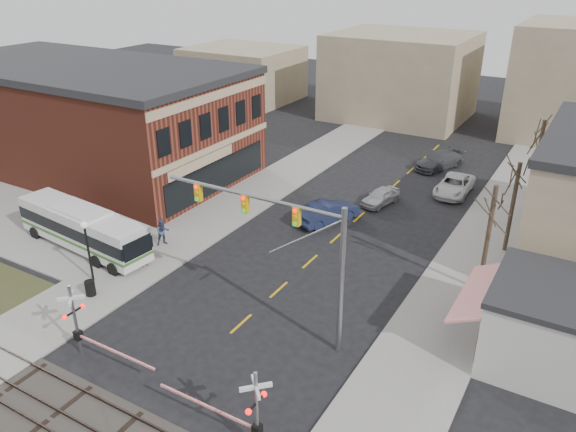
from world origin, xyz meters
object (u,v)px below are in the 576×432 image
(rr_crossing_east, at_px, (248,409))
(car_d, at_px, (439,160))
(car_b, at_px, (328,212))
(traffic_signal_mast, at_px, (290,237))
(pedestrian_far, at_px, (163,232))
(pedestrian_near, at_px, (143,253))
(car_c, at_px, (454,185))
(rr_crossing_west, at_px, (81,323))
(transit_bus, at_px, (83,228))
(car_a, at_px, (381,196))
(street_lamp, at_px, (86,238))
(trash_bin, at_px, (90,288))

(rr_crossing_east, bearing_deg, car_d, 94.75)
(car_b, bearing_deg, traffic_signal_mast, 131.99)
(car_d, height_order, pedestrian_far, pedestrian_far)
(pedestrian_near, bearing_deg, car_c, -14.41)
(car_b, xyz_separation_m, car_d, (3.77, 15.91, -0.05))
(rr_crossing_west, relative_size, car_c, 1.04)
(transit_bus, distance_m, car_b, 17.46)
(traffic_signal_mast, height_order, car_a, traffic_signal_mast)
(street_lamp, xyz_separation_m, trash_bin, (1.23, -1.26, -2.42))
(trash_bin, relative_size, pedestrian_near, 0.49)
(car_d, bearing_deg, street_lamp, -88.07)
(rr_crossing_west, relative_size, pedestrian_far, 2.91)
(pedestrian_near, bearing_deg, rr_crossing_west, -138.22)
(rr_crossing_west, xyz_separation_m, street_lamp, (-5.24, 5.16, 1.04))
(traffic_signal_mast, bearing_deg, car_a, 97.03)
(rr_crossing_west, xyz_separation_m, car_b, (3.48, 20.14, -1.13))
(pedestrian_far, bearing_deg, car_d, 10.69)
(rr_crossing_west, distance_m, street_lamp, 7.43)
(trash_bin, relative_size, car_c, 0.17)
(street_lamp, height_order, trash_bin, street_lamp)
(traffic_signal_mast, height_order, trash_bin, traffic_signal_mast)
(car_a, bearing_deg, rr_crossing_west, -89.75)
(car_c, distance_m, car_d, 6.25)
(rr_crossing_east, height_order, pedestrian_far, rr_crossing_east)
(transit_bus, distance_m, rr_crossing_west, 11.94)
(transit_bus, relative_size, trash_bin, 12.22)
(car_a, height_order, pedestrian_far, pedestrian_far)
(traffic_signal_mast, xyz_separation_m, pedestrian_near, (-11.60, 1.22, -4.69))
(rr_crossing_west, bearing_deg, car_a, 77.43)
(trash_bin, bearing_deg, rr_crossing_west, -44.19)
(rr_crossing_east, distance_m, pedestrian_near, 16.47)
(car_a, bearing_deg, street_lamp, -105.54)
(transit_bus, height_order, car_b, transit_bus)
(transit_bus, height_order, car_a, transit_bus)
(car_b, bearing_deg, car_d, -79.84)
(pedestrian_near, bearing_deg, car_b, -13.33)
(pedestrian_far, bearing_deg, trash_bin, -138.82)
(rr_crossing_east, bearing_deg, car_a, 100.15)
(transit_bus, relative_size, rr_crossing_east, 2.03)
(pedestrian_far, bearing_deg, rr_crossing_west, -120.96)
(street_lamp, distance_m, pedestrian_far, 6.14)
(car_d, relative_size, pedestrian_near, 2.85)
(traffic_signal_mast, height_order, car_b, traffic_signal_mast)
(traffic_signal_mast, height_order, pedestrian_far, traffic_signal_mast)
(car_a, xyz_separation_m, car_c, (4.56, 5.20, 0.08))
(traffic_signal_mast, height_order, car_d, traffic_signal_mast)
(street_lamp, height_order, pedestrian_near, street_lamp)
(transit_bus, bearing_deg, pedestrian_far, 35.51)
(rr_crossing_east, xyz_separation_m, car_d, (-3.05, 36.68, -1.18))
(car_c, distance_m, pedestrian_far, 24.58)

